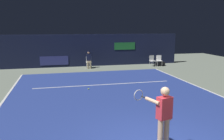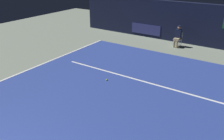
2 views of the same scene
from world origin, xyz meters
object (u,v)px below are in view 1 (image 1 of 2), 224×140
at_px(line_judge_on_chair, 89,59).
at_px(tennis_ball, 88,89).
at_px(courtside_chair_near, 159,60).
at_px(equipment_bag, 160,64).
at_px(tennis_player, 163,116).
at_px(courtside_chair_far, 152,60).

bearing_deg(line_judge_on_chair, tennis_ball, -98.07).
relative_size(courtside_chair_near, equipment_bag, 1.05).
bearing_deg(equipment_bag, tennis_player, -120.79).
height_order(courtside_chair_far, equipment_bag, courtside_chair_far).
bearing_deg(courtside_chair_far, courtside_chair_near, -3.52).
distance_m(courtside_chair_near, courtside_chair_far, 0.58).
xyz_separation_m(tennis_player, equipment_bag, (5.79, 12.64, -0.83)).
relative_size(courtside_chair_near, courtside_chair_far, 1.00).
bearing_deg(tennis_player, line_judge_on_chair, 90.46).
bearing_deg(tennis_player, courtside_chair_far, 67.94).
xyz_separation_m(line_judge_on_chair, tennis_ball, (-0.91, -6.41, -0.64)).
distance_m(line_judge_on_chair, courtside_chair_near, 5.80).
distance_m(tennis_ball, equipment_bag, 9.18).
bearing_deg(courtside_chair_near, equipment_bag, 34.53).
relative_size(courtside_chair_far, equipment_bag, 1.05).
relative_size(tennis_player, tennis_ball, 25.44).
distance_m(tennis_player, courtside_chair_far, 13.60).
distance_m(line_judge_on_chair, courtside_chair_far, 5.22).
bearing_deg(courtside_chair_far, tennis_player, -112.06).
bearing_deg(equipment_bag, tennis_ball, -144.02).
distance_m(line_judge_on_chair, equipment_bag, 5.92).
xyz_separation_m(line_judge_on_chair, equipment_bag, (5.90, -0.25, -0.53)).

